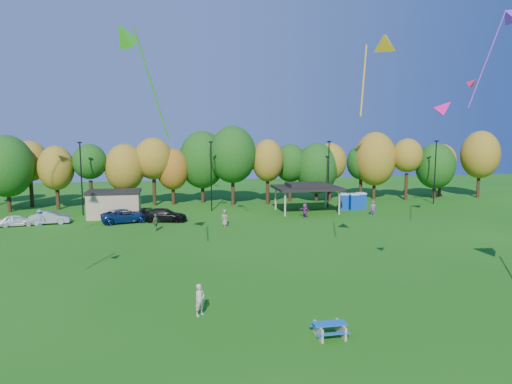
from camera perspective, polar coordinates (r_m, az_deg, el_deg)
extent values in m
plane|color=#19600F|center=(21.78, -0.63, -20.50)|extent=(160.00, 160.00, 0.00)
cylinder|color=black|center=(66.86, -28.50, -0.70)|extent=(0.50, 0.50, 3.56)
ellipsoid|color=#144C0F|center=(66.47, -28.72, 2.85)|extent=(6.62, 6.62, 8.00)
cylinder|color=black|center=(70.24, -26.25, -0.12)|extent=(0.50, 0.50, 3.79)
ellipsoid|color=olive|center=(69.85, -26.46, 3.48)|extent=(4.94, 4.94, 5.58)
cylinder|color=black|center=(66.15, -23.54, -0.59)|extent=(0.50, 0.50, 3.34)
ellipsoid|color=olive|center=(65.76, -23.72, 2.77)|extent=(4.61, 4.61, 5.88)
cylinder|color=black|center=(65.14, -19.90, -0.32)|extent=(0.50, 0.50, 3.82)
ellipsoid|color=#144C0F|center=(64.72, -20.07, 3.59)|extent=(4.43, 4.43, 4.73)
cylinder|color=black|center=(65.27, -15.97, -0.39)|extent=(0.50, 0.50, 3.25)
ellipsoid|color=olive|center=(64.88, -16.09, 2.93)|extent=(5.33, 5.33, 6.53)
cylinder|color=black|center=(65.56, -12.58, 0.06)|extent=(0.50, 0.50, 3.96)
ellipsoid|color=olive|center=(65.14, -12.70, 4.10)|extent=(5.31, 5.31, 5.82)
cylinder|color=black|center=(65.85, -10.30, -0.25)|extent=(0.50, 0.50, 3.05)
ellipsoid|color=#995914|center=(65.48, -10.37, 2.83)|extent=(4.54, 4.54, 5.87)
cylinder|color=black|center=(67.16, -6.68, 0.28)|extent=(0.50, 0.50, 3.77)
ellipsoid|color=#144C0F|center=(66.76, -6.73, 4.03)|extent=(6.69, 6.69, 8.35)
cylinder|color=black|center=(64.59, -2.91, 0.27)|extent=(0.50, 0.50, 4.28)
ellipsoid|color=#144C0F|center=(64.16, -2.94, 4.70)|extent=(6.64, 6.64, 8.01)
cylinder|color=black|center=(65.18, 1.45, 0.11)|extent=(0.50, 0.50, 3.76)
ellipsoid|color=olive|center=(64.76, 1.46, 3.96)|extent=(4.49, 4.49, 6.02)
cylinder|color=black|center=(68.08, 4.27, 0.26)|extent=(0.50, 0.50, 3.43)
ellipsoid|color=#144C0F|center=(67.70, 4.30, 3.63)|extent=(4.77, 4.77, 5.63)
cylinder|color=black|center=(68.40, 7.55, 0.05)|extent=(0.50, 0.50, 2.95)
ellipsoid|color=#144C0F|center=(68.04, 7.60, 2.93)|extent=(6.14, 6.14, 7.54)
cylinder|color=black|center=(69.54, 9.21, 0.38)|extent=(0.50, 0.50, 3.52)
ellipsoid|color=olive|center=(69.16, 9.28, 3.76)|extent=(4.78, 4.78, 5.53)
cylinder|color=black|center=(73.19, 12.94, 0.58)|extent=(0.50, 0.50, 3.39)
ellipsoid|color=#144C0F|center=(72.84, 13.03, 3.67)|extent=(4.54, 4.54, 5.46)
cylinder|color=black|center=(72.70, 14.54, 0.61)|extent=(0.50, 0.50, 3.72)
ellipsoid|color=olive|center=(72.33, 14.65, 4.03)|extent=(6.32, 6.32, 8.24)
cylinder|color=black|center=(72.91, 18.24, 0.63)|extent=(0.50, 0.50, 4.06)
ellipsoid|color=olive|center=(72.53, 18.40, 4.35)|extent=(4.50, 4.50, 5.13)
cylinder|color=black|center=(76.01, 21.39, 0.38)|extent=(0.50, 0.50, 3.05)
ellipsoid|color=#144C0F|center=(75.68, 21.51, 3.05)|extent=(5.97, 5.97, 7.05)
cylinder|color=black|center=(78.30, 21.98, 0.73)|extent=(0.50, 0.50, 3.55)
ellipsoid|color=olive|center=(77.96, 22.13, 3.75)|extent=(4.60, 4.60, 4.99)
cylinder|color=black|center=(79.93, 26.03, 0.82)|extent=(0.50, 0.50, 4.07)
ellipsoid|color=olive|center=(79.59, 26.22, 4.22)|extent=(5.83, 5.83, 7.42)
cylinder|color=black|center=(60.15, -20.98, 1.51)|extent=(0.16, 0.16, 9.00)
cube|color=black|center=(59.89, -21.18, 5.79)|extent=(0.50, 0.25, 0.18)
cylinder|color=black|center=(59.46, -5.62, 1.90)|extent=(0.16, 0.16, 9.00)
cube|color=black|center=(59.20, -5.67, 6.24)|extent=(0.50, 0.25, 0.18)
cylinder|color=black|center=(62.96, 9.05, 2.16)|extent=(0.16, 0.16, 9.00)
cube|color=black|center=(62.72, 9.13, 6.25)|extent=(0.50, 0.25, 0.18)
cylinder|color=black|center=(70.04, 21.46, 2.26)|extent=(0.16, 0.16, 9.00)
cube|color=black|center=(69.82, 21.64, 5.94)|extent=(0.50, 0.25, 0.18)
cube|color=tan|center=(57.97, -17.29, -1.53)|extent=(6.00, 4.00, 3.00)
cube|color=black|center=(57.75, -17.35, 0.06)|extent=(6.30, 4.30, 0.25)
cylinder|color=tan|center=(55.90, 3.66, -1.53)|extent=(0.24, 0.24, 3.00)
cylinder|color=tan|center=(58.04, 10.37, -1.30)|extent=(0.24, 0.24, 3.00)
cylinder|color=tan|center=(60.70, 2.48, -0.81)|extent=(0.24, 0.24, 3.00)
cylinder|color=tan|center=(62.67, 8.72, -0.62)|extent=(0.24, 0.24, 3.00)
cube|color=black|center=(59.01, 6.36, 0.53)|extent=(8.20, 6.20, 0.35)
cube|color=black|center=(58.96, 6.36, 0.92)|extent=(5.00, 3.50, 0.45)
cube|color=#0D3DAD|center=(61.80, 10.85, -1.25)|extent=(1.10, 1.10, 2.00)
cube|color=silver|center=(61.65, 10.88, -0.25)|extent=(1.15, 1.15, 0.18)
cube|color=#0D3DAD|center=(61.96, 12.09, -1.26)|extent=(1.10, 1.10, 2.00)
cube|color=silver|center=(61.81, 12.12, -0.26)|extent=(1.15, 1.15, 0.18)
cube|color=#0D3DAD|center=(63.00, 12.98, -1.15)|extent=(1.10, 1.10, 2.00)
cube|color=silver|center=(62.85, 13.01, -0.16)|extent=(1.15, 1.15, 0.18)
cube|color=tan|center=(24.05, 7.79, -16.87)|extent=(0.11, 1.34, 0.66)
cube|color=tan|center=(24.43, 10.58, -16.53)|extent=(0.11, 1.34, 0.66)
cube|color=blue|center=(24.09, 9.21, -15.92)|extent=(1.66, 0.69, 0.06)
cube|color=blue|center=(23.71, 9.69, -17.08)|extent=(1.66, 0.23, 0.05)
cube|color=blue|center=(24.69, 8.73, -16.03)|extent=(1.66, 0.23, 0.05)
imported|color=beige|center=(26.41, -7.03, -13.23)|extent=(0.79, 0.75, 1.82)
imported|color=white|center=(56.58, -27.75, -3.16)|extent=(3.95, 2.17, 1.27)
imported|color=#ABABB1|center=(56.24, -24.35, -2.95)|extent=(4.33, 1.70, 1.40)
imported|color=navy|center=(54.18, -15.95, -2.88)|extent=(5.95, 3.76, 1.53)
imported|color=black|center=(53.68, -11.39, -2.85)|extent=(5.51, 3.15, 1.50)
imported|color=#7F8057|center=(50.18, -3.96, -3.23)|extent=(1.04, 1.07, 1.86)
imported|color=#96499C|center=(58.13, 14.42, -1.99)|extent=(0.80, 0.73, 1.83)
imported|color=#5168B3|center=(55.69, -25.40, -2.90)|extent=(1.33, 1.09, 1.79)
imported|color=#87387E|center=(55.20, 6.13, -2.30)|extent=(1.17, 1.74, 1.80)
imported|color=#5E7447|center=(48.69, -12.42, -3.73)|extent=(0.99, 1.14, 1.84)
cone|color=green|center=(31.15, -16.14, 18.34)|extent=(2.70, 2.63, 2.13)
cylinder|color=green|center=(29.28, -12.91, 12.92)|extent=(1.99, 1.66, 6.61)
cone|color=red|center=(56.92, 25.45, 12.26)|extent=(1.60, 1.68, 1.35)
cylinder|color=#7D2BE8|center=(41.55, 26.88, 14.52)|extent=(2.83, 0.16, 7.55)
cone|color=#F4A919|center=(30.50, 15.88, 17.73)|extent=(2.34, 2.50, 2.03)
cylinder|color=#F4A919|center=(30.98, 13.30, 13.44)|extent=(1.04, 1.58, 4.73)
cone|color=#FD0E85|center=(26.33, 22.58, 9.75)|extent=(1.44, 1.31, 1.16)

